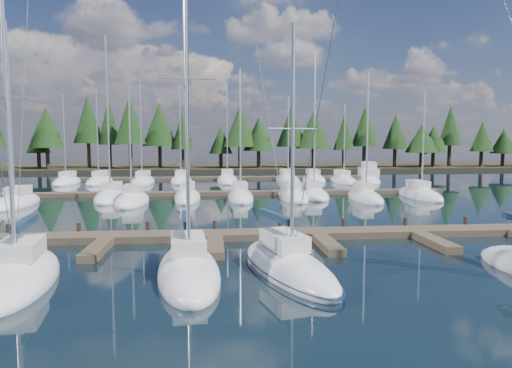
{
  "coord_description": "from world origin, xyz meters",
  "views": [
    {
      "loc": [
        -0.06,
        -8.44,
        5.68
      ],
      "look_at": [
        2.8,
        22.0,
        2.83
      ],
      "focal_mm": 32.0,
      "sensor_mm": 36.0,
      "label": 1
    }
  ],
  "objects": [
    {
      "name": "ground",
      "position": [
        0.0,
        30.0,
        0.0
      ],
      "size": [
        260.0,
        260.0,
        0.0
      ],
      "primitive_type": "plane",
      "color": "black",
      "rests_on": "ground"
    },
    {
      "name": "far_shore",
      "position": [
        0.0,
        90.0,
        0.3
      ],
      "size": [
        220.0,
        30.0,
        0.6
      ],
      "primitive_type": "cube",
      "color": "#2A2617",
      "rests_on": "ground"
    },
    {
      "name": "main_dock",
      "position": [
        0.0,
        17.36,
        0.2
      ],
      "size": [
        44.0,
        6.13,
        0.9
      ],
      "color": "#4E4130",
      "rests_on": "ground"
    },
    {
      "name": "back_docks",
      "position": [
        0.0,
        49.58,
        0.2
      ],
      "size": [
        50.0,
        21.8,
        0.4
      ],
      "color": "#4E4130",
      "rests_on": "ground"
    },
    {
      "name": "front_sailboat_2",
      "position": [
        -7.84,
        10.16,
        0.29
      ],
      "size": [
        3.76,
        8.1,
        13.31
      ],
      "color": "silver",
      "rests_on": "ground"
    },
    {
      "name": "front_sailboat_3",
      "position": [
        -1.12,
        10.43,
        0.31
      ],
      "size": [
        3.28,
        8.13,
        14.84
      ],
      "color": "silver",
      "rests_on": "ground"
    },
    {
      "name": "front_sailboat_4",
      "position": [
        3.11,
        10.73,
        0.27
      ],
      "size": [
        4.63,
        9.11,
        11.28
      ],
      "color": "silver",
      "rests_on": "ground"
    },
    {
      "name": "back_sailboat_rows",
      "position": [
        -0.4,
        45.22,
        0.26
      ],
      "size": [
        46.14,
        32.06,
        16.68
      ],
      "color": "silver",
      "rests_on": "ground"
    },
    {
      "name": "motor_yacht_right",
      "position": [
        21.83,
        54.17,
        0.51
      ],
      "size": [
        4.86,
        9.76,
        4.67
      ],
      "color": "silver",
      "rests_on": "ground"
    },
    {
      "name": "tree_line",
      "position": [
        -3.2,
        80.19,
        7.71
      ],
      "size": [
        185.37,
        11.77,
        14.02
      ],
      "color": "black",
      "rests_on": "far_shore"
    }
  ]
}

